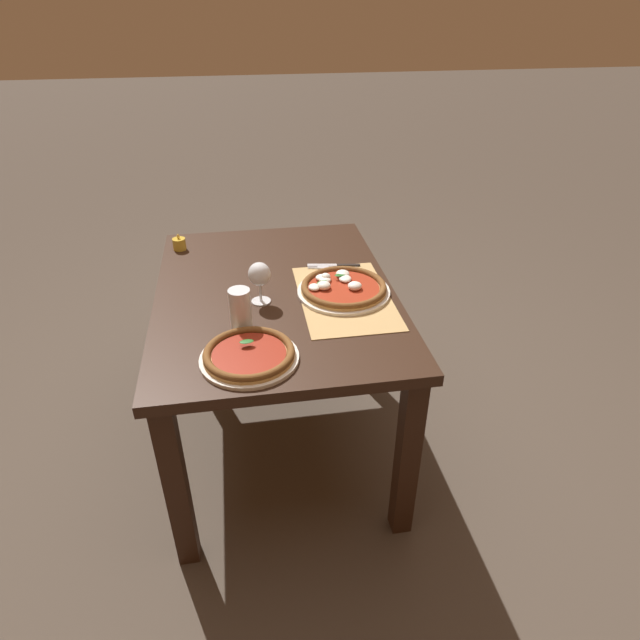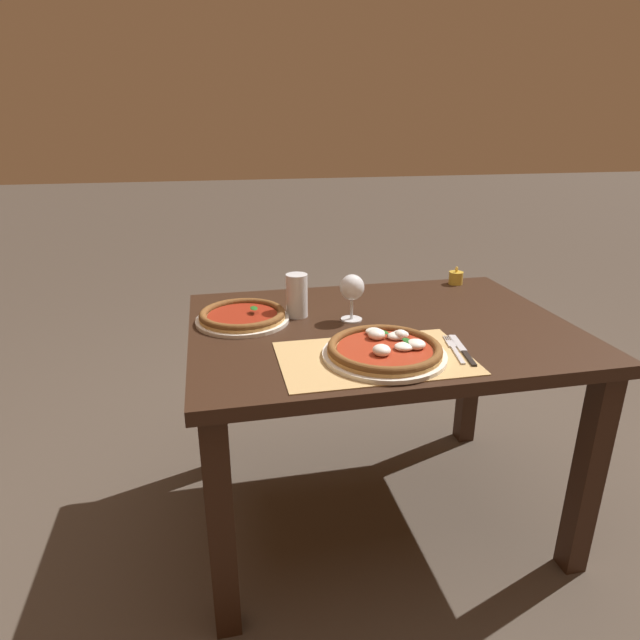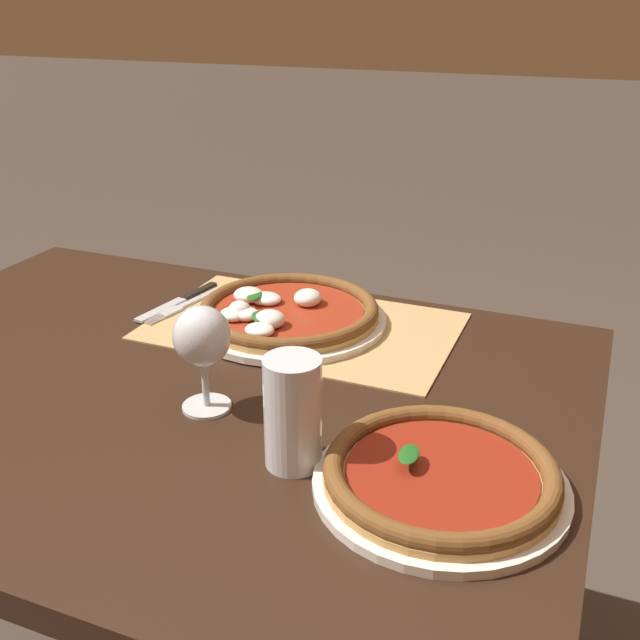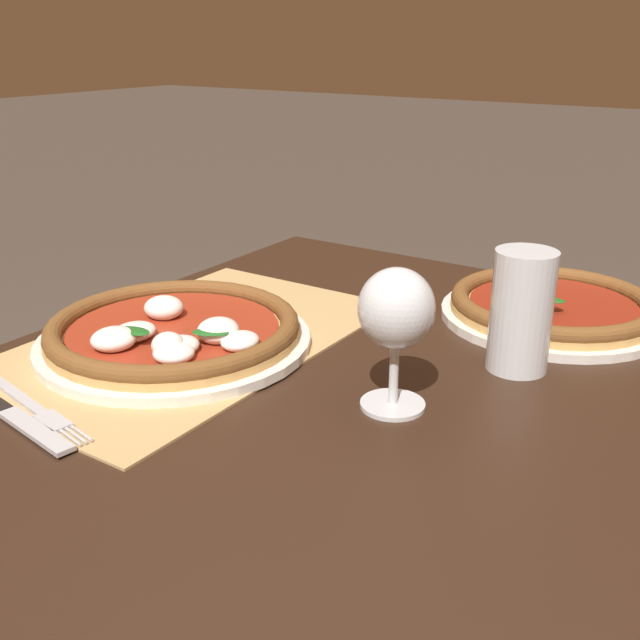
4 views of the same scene
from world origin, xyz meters
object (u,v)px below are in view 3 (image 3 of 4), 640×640
(pizza_near, at_px, (286,313))
(pizza_far, at_px, (441,476))
(wine_glass, at_px, (202,341))
(pint_glass, at_px, (293,414))
(knife, at_px, (178,301))
(fork, at_px, (185,305))

(pizza_near, height_order, pizza_far, pizza_near)
(wine_glass, xyz_separation_m, pint_glass, (-0.17, 0.08, -0.04))
(pint_glass, bearing_deg, pizza_far, -175.23)
(knife, bearing_deg, pint_glass, 136.69)
(pizza_near, height_order, wine_glass, wine_glass)
(wine_glass, bearing_deg, pizza_near, -87.26)
(pizza_near, relative_size, fork, 1.73)
(pizza_far, height_order, wine_glass, wine_glass)
(pizza_near, distance_m, fork, 0.21)
(pizza_far, bearing_deg, pint_glass, 4.77)
(fork, bearing_deg, wine_glass, 126.37)
(pizza_far, xyz_separation_m, pint_glass, (0.18, 0.02, 0.05))
(pizza_near, relative_size, knife, 1.60)
(pizza_far, relative_size, knife, 1.42)
(pizza_near, height_order, pint_glass, pint_glass)
(wine_glass, bearing_deg, pizza_far, 170.31)
(wine_glass, bearing_deg, pint_glass, 155.89)
(pint_glass, xyz_separation_m, fork, (0.39, -0.38, -0.06))
(pizza_far, bearing_deg, pizza_near, -44.86)
(pizza_near, xyz_separation_m, pint_glass, (-0.18, 0.38, 0.05))
(pizza_far, distance_m, knife, 0.70)
(wine_glass, distance_m, knife, 0.41)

